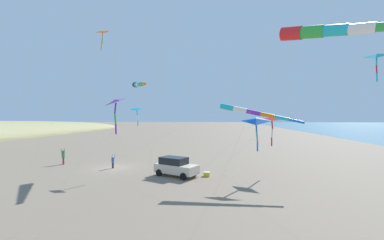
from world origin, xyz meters
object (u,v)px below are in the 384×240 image
(parked_car, at_px, (176,166))
(cooler_box, at_px, (207,174))
(kite_windsock_orange_high_right, at_px, (249,112))
(kite_delta_white_trailing, at_px, (115,102))
(kite_windsock_blue_topmost, at_px, (328,31))
(kite_delta_green_low_center, at_px, (102,32))
(kite_delta_red_high_left, at_px, (136,109))
(person_child_green_jacket, at_px, (113,161))
(kite_delta_long_streamer_right, at_px, (272,119))
(kite_windsock_black_fish_shape, at_px, (138,85))
(kite_delta_small_distant, at_px, (256,121))
(kite_delta_long_streamer_left, at_px, (376,56))
(person_adult_flyer, at_px, (63,156))

(parked_car, xyz_separation_m, cooler_box, (3.06, 0.26, -0.74))
(kite_windsock_orange_high_right, xyz_separation_m, kite_delta_white_trailing, (-8.53, -9.74, 0.32))
(kite_windsock_blue_topmost, xyz_separation_m, kite_delta_green_low_center, (-17.35, 15.61, 5.99))
(kite_delta_red_high_left, bearing_deg, person_child_green_jacket, 151.97)
(kite_windsock_orange_high_right, relative_size, kite_delta_red_high_left, 2.10)
(kite_windsock_orange_high_right, bearing_deg, kite_delta_long_streamer_right, 48.35)
(parked_car, xyz_separation_m, kite_windsock_black_fish_shape, (-5.38, 4.36, 8.75))
(kite_windsock_orange_high_right, xyz_separation_m, kite_delta_green_low_center, (-15.61, 2.65, 8.86))
(parked_car, relative_size, person_child_green_jacket, 3.05)
(person_child_green_jacket, height_order, kite_windsock_black_fish_shape, kite_windsock_black_fish_shape)
(parked_car, height_order, kite_windsock_orange_high_right, kite_windsock_orange_high_right)
(kite_windsock_blue_topmost, bearing_deg, kite_delta_white_trailing, 162.62)
(kite_windsock_orange_high_right, bearing_deg, kite_windsock_black_fish_shape, 157.61)
(cooler_box, bearing_deg, kite_delta_white_trailing, -113.05)
(cooler_box, xyz_separation_m, kite_delta_small_distant, (4.64, -0.80, 5.23))
(person_child_green_jacket, height_order, kite_delta_red_high_left, kite_delta_red_high_left)
(kite_delta_long_streamer_left, bearing_deg, person_child_green_jacket, 162.59)
(cooler_box, relative_size, kite_delta_small_distant, 0.09)
(kite_windsock_black_fish_shape, relative_size, kite_delta_green_low_center, 0.80)
(parked_car, height_order, kite_delta_red_high_left, kite_delta_red_high_left)
(cooler_box, distance_m, kite_windsock_orange_high_right, 7.36)
(kite_delta_long_streamer_left, bearing_deg, cooler_box, 159.30)
(kite_delta_long_streamer_left, bearing_deg, kite_windsock_black_fish_shape, 157.14)
(kite_delta_white_trailing, bearing_deg, kite_windsock_blue_topmost, -17.38)
(kite_delta_long_streamer_right, distance_m, kite_delta_green_low_center, 20.58)
(person_adult_flyer, distance_m, kite_delta_red_high_left, 12.41)
(parked_car, height_order, kite_windsock_black_fish_shape, kite_windsock_black_fish_shape)
(parked_car, relative_size, kite_delta_red_high_left, 0.48)
(kite_windsock_black_fish_shape, relative_size, kite_delta_white_trailing, 0.90)
(person_child_green_jacket, height_order, kite_delta_small_distant, kite_delta_small_distant)
(cooler_box, xyz_separation_m, person_child_green_jacket, (-10.89, 2.60, 0.62))
(parked_car, height_order, kite_delta_long_streamer_left, kite_delta_long_streamer_left)
(cooler_box, distance_m, kite_delta_small_distant, 7.04)
(person_adult_flyer, distance_m, kite_windsock_orange_high_right, 23.14)
(kite_delta_red_high_left, bearing_deg, person_adult_flyer, 162.60)
(kite_delta_small_distant, bearing_deg, kite_windsock_orange_high_right, -163.64)
(person_adult_flyer, bearing_deg, kite_windsock_blue_topmost, -37.27)
(kite_windsock_black_fish_shape, distance_m, kite_delta_long_streamer_left, 22.87)
(cooler_box, height_order, kite_delta_green_low_center, kite_delta_green_low_center)
(parked_car, height_order, kite_delta_long_streamer_right, kite_delta_long_streamer_right)
(person_child_green_jacket, bearing_deg, kite_delta_long_streamer_left, -17.41)
(kite_delta_red_high_left, bearing_deg, kite_windsock_black_fish_shape, 106.72)
(kite_delta_white_trailing, distance_m, kite_delta_red_high_left, 11.85)
(cooler_box, xyz_separation_m, kite_delta_green_low_center, (-11.65, 1.66, 14.98))
(kite_windsock_blue_topmost, xyz_separation_m, kite_delta_long_streamer_right, (0.85, 15.87, -3.62))
(parked_car, relative_size, kite_windsock_orange_high_right, 0.23)
(kite_windsock_black_fish_shape, distance_m, kite_delta_long_streamer_right, 15.69)
(kite_windsock_orange_high_right, distance_m, kite_delta_red_high_left, 11.52)
(kite_windsock_orange_high_right, relative_size, kite_delta_small_distant, 2.94)
(kite_windsock_black_fish_shape, distance_m, kite_delta_white_trailing, 15.64)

